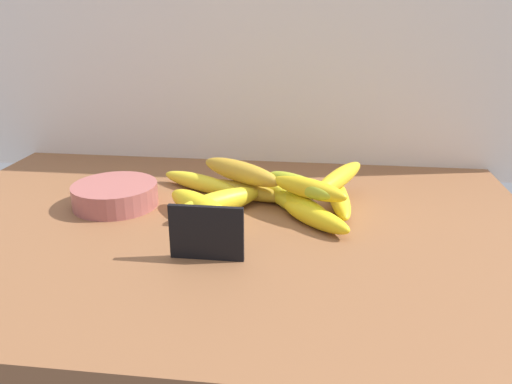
% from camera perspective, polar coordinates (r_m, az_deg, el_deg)
% --- Properties ---
extents(counter_top, '(1.10, 0.76, 0.03)m').
position_cam_1_polar(counter_top, '(0.88, -4.22, -4.58)').
color(counter_top, brown).
rests_on(counter_top, ground).
extents(back_wall, '(1.30, 0.02, 0.70)m').
position_cam_1_polar(back_wall, '(1.18, -0.79, 18.77)').
color(back_wall, silver).
rests_on(back_wall, ground).
extents(chalkboard_sign, '(0.11, 0.02, 0.08)m').
position_cam_1_polar(chalkboard_sign, '(0.74, -5.59, -4.83)').
color(chalkboard_sign, black).
rests_on(chalkboard_sign, counter_top).
extents(fruit_bowl, '(0.16, 0.16, 0.04)m').
position_cam_1_polar(fruit_bowl, '(0.98, -15.58, -0.30)').
color(fruit_bowl, '#A55854').
rests_on(fruit_bowl, counter_top).
extents(banana_0, '(0.19, 0.10, 0.03)m').
position_cam_1_polar(banana_0, '(0.98, -1.54, 0.19)').
color(banana_0, gold).
rests_on(banana_0, counter_top).
extents(banana_1, '(0.13, 0.13, 0.04)m').
position_cam_1_polar(banana_1, '(0.86, 6.66, -2.79)').
color(banana_1, yellow).
rests_on(banana_1, counter_top).
extents(banana_2, '(0.16, 0.15, 0.04)m').
position_cam_1_polar(banana_2, '(0.91, -4.13, -1.18)').
color(banana_2, yellow).
rests_on(banana_2, counter_top).
extents(banana_3, '(0.14, 0.19, 0.03)m').
position_cam_1_polar(banana_3, '(0.95, 2.80, -0.36)').
color(banana_3, yellow).
rests_on(banana_3, counter_top).
extents(banana_4, '(0.05, 0.21, 0.04)m').
position_cam_1_polar(banana_4, '(0.95, 9.29, -0.57)').
color(banana_4, yellow).
rests_on(banana_4, counter_top).
extents(banana_5, '(0.19, 0.12, 0.03)m').
position_cam_1_polar(banana_5, '(1.02, -6.21, 1.04)').
color(banana_5, yellow).
rests_on(banana_5, counter_top).
extents(banana_6, '(0.14, 0.17, 0.04)m').
position_cam_1_polar(banana_6, '(0.89, 5.41, -1.77)').
color(banana_6, yellow).
rests_on(banana_6, counter_top).
extents(banana_7, '(0.16, 0.16, 0.04)m').
position_cam_1_polar(banana_7, '(0.89, -6.23, -1.74)').
color(banana_7, yellow).
rests_on(banana_7, counter_top).
extents(banana_8, '(0.14, 0.13, 0.03)m').
position_cam_1_polar(banana_8, '(0.89, 4.86, 0.79)').
color(banana_8, '#ABBA26').
rests_on(banana_8, banana_6).
extents(banana_9, '(0.18, 0.15, 0.04)m').
position_cam_1_polar(banana_9, '(0.97, -1.74, 2.30)').
color(banana_9, gold).
rests_on(banana_9, banana_0).
extents(banana_10, '(0.11, 0.20, 0.03)m').
position_cam_1_polar(banana_10, '(0.95, 9.34, 1.57)').
color(banana_10, gold).
rests_on(banana_10, banana_4).
extents(banana_11, '(0.15, 0.11, 0.03)m').
position_cam_1_polar(banana_11, '(0.88, 5.98, 0.43)').
color(banana_11, yellow).
rests_on(banana_11, banana_6).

